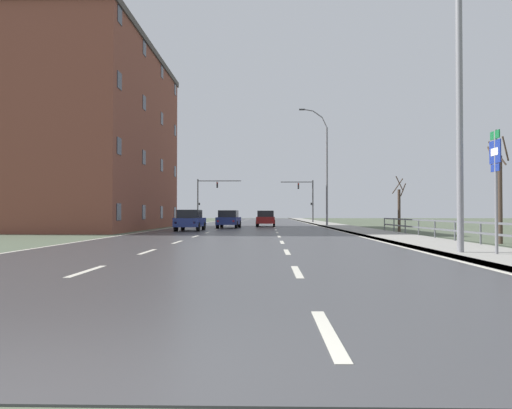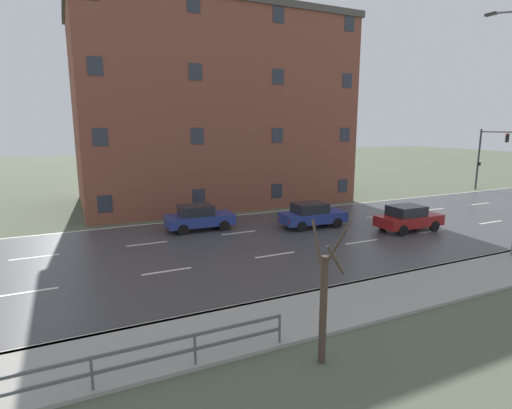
{
  "view_description": "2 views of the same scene",
  "coord_description": "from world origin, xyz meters",
  "px_view_note": "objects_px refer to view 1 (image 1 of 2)",
  "views": [
    {
      "loc": [
        1.68,
        -3.24,
        1.31
      ],
      "look_at": [
        0.44,
        49.39,
        2.27
      ],
      "focal_mm": 33.84,
      "sensor_mm": 36.0,
      "label": 1
    },
    {
      "loc": [
        19.28,
        25.36,
        6.29
      ],
      "look_at": [
        0.0,
        34.45,
        2.16
      ],
      "focal_mm": 28.32,
      "sensor_mm": 36.0,
      "label": 2
    }
  ],
  "objects_px": {
    "street_lamp_foreground": "(454,70)",
    "street_lamp_midground": "(325,169)",
    "car_far_right": "(229,219)",
    "traffic_signal_right": "(307,195)",
    "brick_building": "(80,138)",
    "highway_sign": "(496,176)",
    "car_mid_centre": "(190,220)",
    "traffic_signal_left": "(206,193)",
    "car_near_left": "(266,218)"
  },
  "relations": [
    {
      "from": "street_lamp_foreground",
      "to": "street_lamp_midground",
      "type": "relative_size",
      "value": 1.0
    },
    {
      "from": "street_lamp_foreground",
      "to": "car_far_right",
      "type": "height_order",
      "value": "street_lamp_foreground"
    },
    {
      "from": "traffic_signal_right",
      "to": "brick_building",
      "type": "bearing_deg",
      "value": -129.26
    },
    {
      "from": "street_lamp_midground",
      "to": "highway_sign",
      "type": "relative_size",
      "value": 3.12
    },
    {
      "from": "street_lamp_midground",
      "to": "traffic_signal_right",
      "type": "bearing_deg",
      "value": 90.96
    },
    {
      "from": "highway_sign",
      "to": "car_far_right",
      "type": "xyz_separation_m",
      "value": [
        -10.12,
        28.13,
        -1.61
      ]
    },
    {
      "from": "street_lamp_midground",
      "to": "highway_sign",
      "type": "distance_m",
      "value": 33.82
    },
    {
      "from": "car_far_right",
      "to": "car_mid_centre",
      "type": "xyz_separation_m",
      "value": [
        -2.34,
        -6.7,
        0.0
      ]
    },
    {
      "from": "highway_sign",
      "to": "traffic_signal_left",
      "type": "height_order",
      "value": "traffic_signal_left"
    },
    {
      "from": "traffic_signal_left",
      "to": "car_mid_centre",
      "type": "height_order",
      "value": "traffic_signal_left"
    },
    {
      "from": "street_lamp_foreground",
      "to": "traffic_signal_left",
      "type": "distance_m",
      "value": 53.12
    },
    {
      "from": "car_mid_centre",
      "to": "street_lamp_foreground",
      "type": "bearing_deg",
      "value": -59.61
    },
    {
      "from": "highway_sign",
      "to": "brick_building",
      "type": "bearing_deg",
      "value": 131.07
    },
    {
      "from": "brick_building",
      "to": "traffic_signal_right",
      "type": "bearing_deg",
      "value": 50.74
    },
    {
      "from": "car_mid_centre",
      "to": "brick_building",
      "type": "distance_m",
      "value": 12.82
    },
    {
      "from": "car_near_left",
      "to": "traffic_signal_right",
      "type": "bearing_deg",
      "value": 74.13
    },
    {
      "from": "traffic_signal_left",
      "to": "brick_building",
      "type": "xyz_separation_m",
      "value": [
        -7.32,
        -26.05,
        3.56
      ]
    },
    {
      "from": "highway_sign",
      "to": "car_mid_centre",
      "type": "distance_m",
      "value": 24.85
    },
    {
      "from": "car_far_right",
      "to": "traffic_signal_left",
      "type": "bearing_deg",
      "value": 104.74
    },
    {
      "from": "car_far_right",
      "to": "car_mid_centre",
      "type": "distance_m",
      "value": 7.1
    },
    {
      "from": "street_lamp_foreground",
      "to": "car_mid_centre",
      "type": "height_order",
      "value": "street_lamp_foreground"
    },
    {
      "from": "highway_sign",
      "to": "car_far_right",
      "type": "bearing_deg",
      "value": 109.78
    },
    {
      "from": "traffic_signal_right",
      "to": "car_mid_centre",
      "type": "relative_size",
      "value": 1.41
    },
    {
      "from": "street_lamp_foreground",
      "to": "car_mid_centre",
      "type": "bearing_deg",
      "value": 118.94
    },
    {
      "from": "brick_building",
      "to": "traffic_signal_left",
      "type": "bearing_deg",
      "value": 74.31
    },
    {
      "from": "highway_sign",
      "to": "car_mid_centre",
      "type": "height_order",
      "value": "highway_sign"
    },
    {
      "from": "highway_sign",
      "to": "car_far_right",
      "type": "height_order",
      "value": "highway_sign"
    },
    {
      "from": "car_far_right",
      "to": "traffic_signal_right",
      "type": "bearing_deg",
      "value": 72.18
    },
    {
      "from": "car_mid_centre",
      "to": "brick_building",
      "type": "xyz_separation_m",
      "value": [
        -9.97,
        4.31,
        6.81
      ]
    },
    {
      "from": "traffic_signal_right",
      "to": "brick_building",
      "type": "xyz_separation_m",
      "value": [
        -21.16,
        -25.89,
        3.79
      ]
    },
    {
      "from": "traffic_signal_right",
      "to": "brick_building",
      "type": "relative_size",
      "value": 0.27
    },
    {
      "from": "brick_building",
      "to": "highway_sign",
      "type": "bearing_deg",
      "value": -48.93
    },
    {
      "from": "traffic_signal_left",
      "to": "car_mid_centre",
      "type": "relative_size",
      "value": 1.46
    },
    {
      "from": "traffic_signal_left",
      "to": "car_far_right",
      "type": "height_order",
      "value": "traffic_signal_left"
    },
    {
      "from": "car_far_right",
      "to": "street_lamp_foreground",
      "type": "bearing_deg",
      "value": -68.77
    },
    {
      "from": "highway_sign",
      "to": "brick_building",
      "type": "relative_size",
      "value": 0.17
    },
    {
      "from": "car_near_left",
      "to": "brick_building",
      "type": "relative_size",
      "value": 0.19
    },
    {
      "from": "traffic_signal_left",
      "to": "car_near_left",
      "type": "height_order",
      "value": "traffic_signal_left"
    },
    {
      "from": "traffic_signal_right",
      "to": "car_near_left",
      "type": "relative_size",
      "value": 1.42
    },
    {
      "from": "car_near_left",
      "to": "brick_building",
      "type": "height_order",
      "value": "brick_building"
    },
    {
      "from": "highway_sign",
      "to": "traffic_signal_left",
      "type": "relative_size",
      "value": 0.62
    },
    {
      "from": "traffic_signal_left",
      "to": "car_near_left",
      "type": "bearing_deg",
      "value": -66.35
    },
    {
      "from": "street_lamp_midground",
      "to": "car_near_left",
      "type": "relative_size",
      "value": 2.85
    },
    {
      "from": "street_lamp_foreground",
      "to": "brick_building",
      "type": "bearing_deg",
      "value": 130.54
    },
    {
      "from": "street_lamp_midground",
      "to": "highway_sign",
      "type": "height_order",
      "value": "street_lamp_midground"
    },
    {
      "from": "traffic_signal_left",
      "to": "car_near_left",
      "type": "relative_size",
      "value": 1.47
    },
    {
      "from": "traffic_signal_right",
      "to": "traffic_signal_left",
      "type": "distance_m",
      "value": 13.85
    },
    {
      "from": "street_lamp_midground",
      "to": "brick_building",
      "type": "bearing_deg",
      "value": -159.8
    },
    {
      "from": "highway_sign",
      "to": "street_lamp_midground",
      "type": "bearing_deg",
      "value": 91.65
    },
    {
      "from": "traffic_signal_right",
      "to": "car_near_left",
      "type": "bearing_deg",
      "value": -106.68
    }
  ]
}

